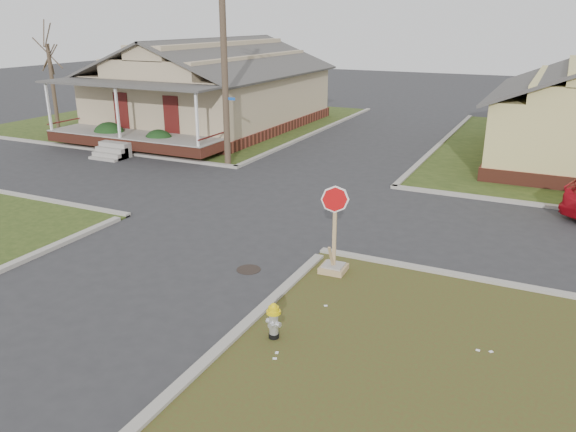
% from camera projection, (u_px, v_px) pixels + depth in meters
% --- Properties ---
extents(ground, '(120.00, 120.00, 0.00)m').
position_uv_depth(ground, '(191.00, 249.00, 16.16)').
color(ground, '#2C2C2E').
rests_on(ground, ground).
extents(verge_far_left, '(19.00, 19.00, 0.05)m').
position_uv_depth(verge_far_left, '(186.00, 120.00, 36.78)').
color(verge_far_left, '#2C3F16').
rests_on(verge_far_left, ground).
extents(curbs, '(80.00, 40.00, 0.12)m').
position_uv_depth(curbs, '(271.00, 201.00, 20.41)').
color(curbs, '#A09B91').
rests_on(curbs, ground).
extents(manhole, '(0.64, 0.64, 0.01)m').
position_uv_depth(manhole, '(249.00, 270.00, 14.83)').
color(manhole, black).
rests_on(manhole, ground).
extents(corner_house, '(10.10, 15.50, 5.30)m').
position_uv_depth(corner_house, '(212.00, 89.00, 33.68)').
color(corner_house, brown).
rests_on(corner_house, ground).
extents(utility_pole, '(1.80, 0.28, 9.00)m').
position_uv_depth(utility_pole, '(224.00, 59.00, 23.90)').
color(utility_pole, '#423026').
rests_on(utility_pole, ground).
extents(tree_far_left, '(0.22, 0.22, 4.90)m').
position_uv_depth(tree_far_left, '(53.00, 87.00, 32.91)').
color(tree_far_left, '#423026').
rests_on(tree_far_left, verge_far_left).
extents(fire_hydrant, '(0.30, 0.30, 0.80)m').
position_uv_depth(fire_hydrant, '(274.00, 319.00, 11.44)').
color(fire_hydrant, black).
rests_on(fire_hydrant, ground).
extents(stop_sign, '(0.66, 0.65, 2.33)m').
position_uv_depth(stop_sign, '(334.00, 254.00, 14.46)').
color(stop_sign, tan).
rests_on(stop_sign, ground).
extents(hedge_left, '(1.58, 1.29, 1.21)m').
position_uv_depth(hedge_left, '(109.00, 135.00, 28.74)').
color(hedge_left, '#133615').
rests_on(hedge_left, verge_far_left).
extents(hedge_right, '(1.47, 1.21, 1.12)m').
position_uv_depth(hedge_right, '(159.00, 141.00, 27.50)').
color(hedge_right, '#133615').
rests_on(hedge_right, verge_far_left).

